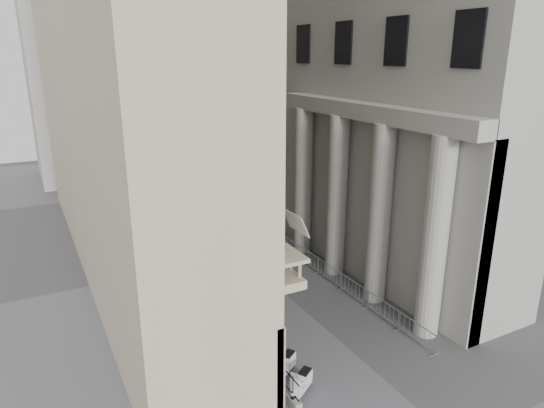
# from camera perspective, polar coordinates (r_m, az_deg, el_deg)

# --- Properties ---
(far_building) EXTENTS (22.00, 10.00, 30.00)m
(far_building) POSITION_cam_1_polar(r_m,az_deg,el_deg) (58.68, -16.19, 18.23)
(far_building) COLOR beige
(far_building) RESTS_ON ground
(iron_fence) EXTENTS (0.30, 28.00, 1.40)m
(iron_fence) POSITION_cam_1_polar(r_m,az_deg,el_deg) (31.53, -10.03, -8.17)
(iron_fence) COLOR black
(iron_fence) RESTS_ON ground
(blue_awning) EXTENTS (1.60, 3.00, 3.00)m
(blue_awning) POSITION_cam_1_polar(r_m,az_deg,el_deg) (41.28, -2.30, -1.66)
(blue_awning) COLOR navy
(blue_awning) RESTS_ON ground
(flag) EXTENTS (1.00, 1.40, 8.20)m
(flag) POSITION_cam_1_polar(r_m,az_deg,el_deg) (21.39, 2.47, -21.61)
(flag) COLOR #9E0C11
(flag) RESTS_ON ground
(scooter_0) EXTENTS (1.48, 1.24, 1.50)m
(scooter_0) POSITION_cam_1_polar(r_m,az_deg,el_deg) (21.44, 3.48, -21.52)
(scooter_0) COLOR white
(scooter_0) RESTS_ON ground
(scooter_1) EXTENTS (1.48, 1.24, 1.50)m
(scooter_1) POSITION_cam_1_polar(r_m,az_deg,el_deg) (22.37, 1.56, -19.60)
(scooter_1) COLOR white
(scooter_1) RESTS_ON ground
(scooter_2) EXTENTS (1.48, 1.24, 1.50)m
(scooter_2) POSITION_cam_1_polar(r_m,az_deg,el_deg) (23.34, -0.16, -17.81)
(scooter_2) COLOR white
(scooter_2) RESTS_ON ground
(scooter_3) EXTENTS (1.48, 1.24, 1.50)m
(scooter_3) POSITION_cam_1_polar(r_m,az_deg,el_deg) (24.36, -1.71, -16.16)
(scooter_3) COLOR white
(scooter_3) RESTS_ON ground
(scooter_4) EXTENTS (1.48, 1.24, 1.50)m
(scooter_4) POSITION_cam_1_polar(r_m,az_deg,el_deg) (25.40, -3.11, -14.63)
(scooter_4) COLOR white
(scooter_4) RESTS_ON ground
(scooter_5) EXTENTS (1.48, 1.24, 1.50)m
(scooter_5) POSITION_cam_1_polar(r_m,az_deg,el_deg) (26.48, -4.38, -13.22)
(scooter_5) COLOR white
(scooter_5) RESTS_ON ground
(scooter_6) EXTENTS (1.48, 1.24, 1.50)m
(scooter_6) POSITION_cam_1_polar(r_m,az_deg,el_deg) (27.58, -5.54, -11.91)
(scooter_6) COLOR white
(scooter_6) RESTS_ON ground
(scooter_7) EXTENTS (1.48, 1.24, 1.50)m
(scooter_7) POSITION_cam_1_polar(r_m,az_deg,el_deg) (28.70, -6.59, -10.70)
(scooter_7) COLOR white
(scooter_7) RESTS_ON ground
(scooter_8) EXTENTS (1.48, 1.24, 1.50)m
(scooter_8) POSITION_cam_1_polar(r_m,az_deg,el_deg) (29.85, -7.56, -9.58)
(scooter_8) COLOR white
(scooter_8) RESTS_ON ground
(scooter_9) EXTENTS (1.48, 1.24, 1.50)m
(scooter_9) POSITION_cam_1_polar(r_m,az_deg,el_deg) (31.01, -8.46, -8.54)
(scooter_9) COLOR white
(scooter_9) RESTS_ON ground
(scooter_10) EXTENTS (1.48, 1.24, 1.50)m
(scooter_10) POSITION_cam_1_polar(r_m,az_deg,el_deg) (32.19, -9.28, -7.57)
(scooter_10) COLOR white
(scooter_10) RESTS_ON ground
(scooter_11) EXTENTS (1.48, 1.24, 1.50)m
(scooter_11) POSITION_cam_1_polar(r_m,az_deg,el_deg) (33.39, -10.04, -6.67)
(scooter_11) COLOR white
(scooter_11) RESTS_ON ground
(barrier_0) EXTENTS (0.60, 2.40, 1.10)m
(barrier_0) POSITION_cam_1_polar(r_m,az_deg,el_deg) (25.44, 16.54, -15.36)
(barrier_0) COLOR #9A9DA2
(barrier_0) RESTS_ON ground
(barrier_1) EXTENTS (0.60, 2.40, 1.10)m
(barrier_1) POSITION_cam_1_polar(r_m,az_deg,el_deg) (26.98, 12.80, -13.02)
(barrier_1) COLOR #9A9DA2
(barrier_1) RESTS_ON ground
(barrier_2) EXTENTS (0.60, 2.40, 1.10)m
(barrier_2) POSITION_cam_1_polar(r_m,az_deg,el_deg) (28.65, 9.54, -10.89)
(barrier_2) COLOR #9A9DA2
(barrier_2) RESTS_ON ground
(barrier_3) EXTENTS (0.60, 2.40, 1.10)m
(barrier_3) POSITION_cam_1_polar(r_m,az_deg,el_deg) (30.44, 6.70, -8.99)
(barrier_3) COLOR #9A9DA2
(barrier_3) RESTS_ON ground
(barrier_4) EXTENTS (0.60, 2.40, 1.10)m
(barrier_4) POSITION_cam_1_polar(r_m,az_deg,el_deg) (32.32, 4.20, -7.28)
(barrier_4) COLOR #9A9DA2
(barrier_4) RESTS_ON ground
(barrier_5) EXTENTS (0.60, 2.40, 1.10)m
(barrier_5) POSITION_cam_1_polar(r_m,az_deg,el_deg) (34.28, 1.99, -5.75)
(barrier_5) COLOR #9A9DA2
(barrier_5) RESTS_ON ground
(barrier_6) EXTENTS (0.60, 2.40, 1.10)m
(barrier_6) POSITION_cam_1_polar(r_m,az_deg,el_deg) (36.31, 0.04, -4.38)
(barrier_6) COLOR #9A9DA2
(barrier_6) RESTS_ON ground
(barrier_7) EXTENTS (0.60, 2.40, 1.10)m
(barrier_7) POSITION_cam_1_polar(r_m,az_deg,el_deg) (38.39, -1.69, -3.15)
(barrier_7) COLOR #9A9DA2
(barrier_7) RESTS_ON ground
(barrier_8) EXTENTS (0.60, 2.40, 1.10)m
(barrier_8) POSITION_cam_1_polar(r_m,az_deg,el_deg) (40.52, -3.24, -2.05)
(barrier_8) COLOR #9A9DA2
(barrier_8) RESTS_ON ground
(security_tent) EXTENTS (3.82, 3.82, 3.11)m
(security_tent) POSITION_cam_1_polar(r_m,az_deg,el_deg) (40.29, -12.15, 1.34)
(security_tent) COLOR white
(security_tent) RESTS_ON ground
(street_lamp) EXTENTS (2.88, 0.39, 8.85)m
(street_lamp) POSITION_cam_1_polar(r_m,az_deg,el_deg) (31.96, -10.49, 2.32)
(street_lamp) COLOR #989BA0
(street_lamp) RESTS_ON ground
(info_kiosk) EXTENTS (0.38, 0.79, 1.60)m
(info_kiosk) POSITION_cam_1_polar(r_m,az_deg,el_deg) (27.69, -7.24, -9.94)
(info_kiosk) COLOR black
(info_kiosk) RESTS_ON ground
(pedestrian_a) EXTENTS (0.76, 0.54, 1.98)m
(pedestrian_a) POSITION_cam_1_polar(r_m,az_deg,el_deg) (34.89, -3.11, -3.58)
(pedestrian_a) COLOR black
(pedestrian_a) RESTS_ON ground
(pedestrian_b) EXTENTS (0.89, 0.79, 1.54)m
(pedestrian_b) POSITION_cam_1_polar(r_m,az_deg,el_deg) (39.81, -5.44, -1.29)
(pedestrian_b) COLOR black
(pedestrian_b) RESTS_ON ground
(pedestrian_c) EXTENTS (1.10, 1.05, 1.89)m
(pedestrian_c) POSITION_cam_1_polar(r_m,az_deg,el_deg) (43.12, -8.05, 0.33)
(pedestrian_c) COLOR black
(pedestrian_c) RESTS_ON ground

